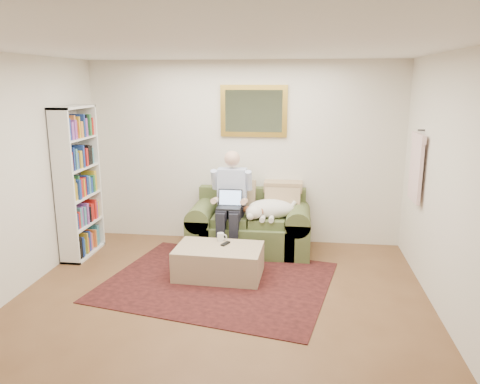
% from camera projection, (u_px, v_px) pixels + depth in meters
% --- Properties ---
extents(room_shell, '(4.51, 5.00, 2.61)m').
position_uv_depth(room_shell, '(217.00, 185.00, 4.65)').
color(room_shell, brown).
rests_on(room_shell, ground).
extents(rug, '(2.88, 2.48, 0.01)m').
position_uv_depth(rug, '(218.00, 281.00, 5.52)').
color(rug, black).
rests_on(rug, room_shell).
extents(sofa, '(1.66, 0.84, 0.99)m').
position_uv_depth(sofa, '(250.00, 230.00, 6.50)').
color(sofa, '#546033').
rests_on(sofa, room_shell).
extents(seated_man, '(0.55, 0.78, 1.39)m').
position_uv_depth(seated_man, '(230.00, 204.00, 6.29)').
color(seated_man, '#8C9CD8').
rests_on(seated_man, sofa).
extents(laptop, '(0.32, 0.25, 0.23)m').
position_uv_depth(laptop, '(230.00, 203.00, 6.22)').
color(laptop, black).
rests_on(laptop, seated_man).
extents(sleeping_dog, '(0.68, 0.43, 0.25)m').
position_uv_depth(sleeping_dog, '(271.00, 209.00, 6.30)').
color(sleeping_dog, white).
rests_on(sleeping_dog, sofa).
extents(ottoman, '(1.05, 0.69, 0.37)m').
position_uv_depth(ottoman, '(219.00, 262.00, 5.64)').
color(ottoman, tan).
rests_on(ottoman, room_shell).
extents(coffee_mug, '(0.08, 0.08, 0.10)m').
position_uv_depth(coffee_mug, '(221.00, 237.00, 5.81)').
color(coffee_mug, white).
rests_on(coffee_mug, ottoman).
extents(tv_remote, '(0.11, 0.16, 0.02)m').
position_uv_depth(tv_remote, '(225.00, 244.00, 5.69)').
color(tv_remote, black).
rests_on(tv_remote, ottoman).
extents(bookshelf, '(0.28, 0.80, 2.00)m').
position_uv_depth(bookshelf, '(78.00, 183.00, 6.19)').
color(bookshelf, white).
rests_on(bookshelf, room_shell).
extents(wall_mirror, '(0.94, 0.04, 0.72)m').
position_uv_depth(wall_mirror, '(254.00, 111.00, 6.53)').
color(wall_mirror, gold).
rests_on(wall_mirror, room_shell).
extents(hanging_shirt, '(0.06, 0.52, 0.90)m').
position_uv_depth(hanging_shirt, '(417.00, 164.00, 5.56)').
color(hanging_shirt, '#F9CED0').
rests_on(hanging_shirt, room_shell).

